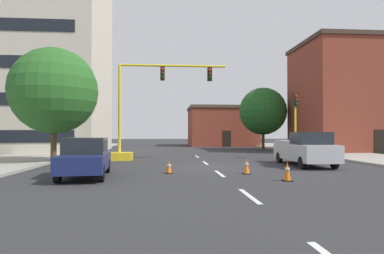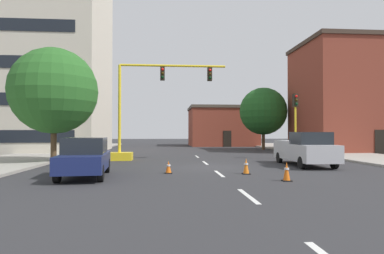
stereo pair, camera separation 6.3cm
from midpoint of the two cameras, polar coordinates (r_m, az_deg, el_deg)
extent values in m
plane|color=#2D2D30|center=(18.82, 3.33, -6.94)|extent=(160.00, 160.00, 0.00)
cube|color=#9E998E|center=(28.46, -25.50, -4.67)|extent=(6.00, 56.00, 0.14)
cube|color=#9E998E|center=(30.69, 25.34, -4.39)|extent=(6.00, 56.00, 0.14)
cube|color=silver|center=(10.56, 9.87, -11.68)|extent=(0.16, 2.40, 0.01)
cube|color=silver|center=(15.88, 4.85, -8.05)|extent=(0.16, 2.40, 0.01)
cube|color=silver|center=(21.29, 2.40, -6.23)|extent=(0.16, 2.40, 0.01)
cube|color=silver|center=(26.74, 0.95, -5.15)|extent=(0.16, 2.40, 0.01)
cube|color=beige|center=(39.10, -26.85, 13.02)|extent=(15.90, 11.29, 22.66)
cube|color=brown|center=(48.70, 5.27, -0.11)|extent=(9.42, 8.11, 5.32)
cube|color=#4C4238|center=(48.83, 5.27, 3.25)|extent=(9.72, 8.41, 0.40)
cube|color=black|center=(44.69, 6.18, -2.03)|extent=(1.10, 0.06, 2.20)
cube|color=brown|center=(37.41, 26.22, 4.35)|extent=(10.54, 8.40, 10.70)
cube|color=#3D2D23|center=(38.31, 26.16, 12.64)|extent=(10.84, 8.70, 0.40)
cube|color=black|center=(33.71, 29.96, -2.28)|extent=(1.10, 0.06, 2.20)
cube|color=yellow|center=(23.80, -12.41, -5.00)|extent=(1.80, 1.20, 0.55)
cylinder|color=yellow|center=(23.80, -12.38, 3.14)|extent=(0.20, 0.20, 6.20)
cylinder|color=yellow|center=(24.01, -3.22, 10.55)|extent=(7.56, 0.16, 0.16)
cube|color=black|center=(23.89, -5.06, 9.21)|extent=(0.32, 0.36, 0.95)
sphere|color=red|center=(23.76, -5.06, 9.94)|extent=(0.20, 0.20, 0.20)
sphere|color=#38280A|center=(23.71, -5.06, 9.27)|extent=(0.20, 0.20, 0.20)
sphere|color=black|center=(23.66, -5.07, 8.61)|extent=(0.20, 0.20, 0.20)
cube|color=black|center=(24.11, 3.15, 9.11)|extent=(0.32, 0.36, 0.95)
sphere|color=red|center=(23.97, 3.22, 9.84)|extent=(0.20, 0.20, 0.20)
sphere|color=#38280A|center=(23.92, 3.22, 9.18)|extent=(0.20, 0.20, 0.20)
sphere|color=black|center=(23.88, 3.22, 8.52)|extent=(0.20, 0.20, 0.20)
cylinder|color=yellow|center=(25.22, 17.56, 0.09)|extent=(0.14, 0.14, 4.80)
cube|color=black|center=(25.33, 17.54, 4.45)|extent=(0.32, 0.36, 0.95)
sphere|color=red|center=(25.18, 17.70, 5.11)|extent=(0.20, 0.20, 0.20)
sphere|color=#38280A|center=(25.15, 17.71, 4.47)|extent=(0.20, 0.20, 0.20)
sphere|color=black|center=(25.13, 17.71, 3.84)|extent=(0.20, 0.20, 0.20)
cylinder|color=#4C3823|center=(38.30, 12.32, -2.09)|extent=(0.36, 0.36, 2.36)
sphere|color=#1E511E|center=(38.36, 12.30, 2.69)|extent=(5.38, 5.38, 5.38)
cylinder|color=#4C3823|center=(22.43, -22.79, -2.63)|extent=(0.36, 0.36, 2.56)
sphere|color=#286023|center=(22.57, -22.74, 5.79)|extent=(5.41, 5.41, 5.41)
cube|color=#BCBCC1|center=(20.69, 18.97, -4.09)|extent=(2.09, 5.43, 0.95)
cube|color=#1E2328|center=(19.83, 19.96, -1.84)|extent=(1.87, 1.83, 0.70)
cube|color=#BCBCC1|center=(21.77, 17.76, -2.47)|extent=(2.05, 2.84, 0.16)
cylinder|color=black|center=(19.44, 23.53, -5.67)|extent=(0.23, 0.68, 0.68)
cylinder|color=black|center=(18.69, 18.59, -5.89)|extent=(0.23, 0.68, 0.68)
cylinder|color=black|center=(22.76, 19.29, -4.99)|extent=(0.23, 0.68, 0.68)
cylinder|color=black|center=(22.12, 14.98, -5.13)|extent=(0.23, 0.68, 0.68)
cube|color=navy|center=(15.28, -17.94, -5.71)|extent=(2.24, 4.65, 0.70)
cube|color=#1E2328|center=(15.33, -17.88, -3.07)|extent=(1.90, 2.44, 0.70)
cylinder|color=black|center=(16.94, -19.98, -6.41)|extent=(0.28, 0.70, 0.68)
cylinder|color=black|center=(16.73, -14.38, -6.50)|extent=(0.28, 0.70, 0.68)
cylinder|color=black|center=(13.96, -22.24, -7.59)|extent=(0.28, 0.70, 0.68)
cylinder|color=black|center=(13.70, -15.42, -7.75)|extent=(0.28, 0.70, 0.68)
cube|color=black|center=(15.87, 9.48, -7.99)|extent=(0.36, 0.36, 0.04)
cone|color=orange|center=(15.83, 9.48, -6.63)|extent=(0.28, 0.28, 0.72)
cylinder|color=white|center=(15.82, 9.48, -6.32)|extent=(0.19, 0.19, 0.08)
cube|color=black|center=(14.00, 16.22, -8.92)|extent=(0.36, 0.36, 0.04)
cone|color=orange|center=(13.95, 16.21, -7.33)|extent=(0.28, 0.28, 0.74)
cylinder|color=white|center=(13.94, 16.21, -6.96)|extent=(0.19, 0.19, 0.08)
cube|color=black|center=(15.96, -3.98, -7.96)|extent=(0.36, 0.36, 0.04)
cone|color=orange|center=(15.92, -3.98, -6.89)|extent=(0.28, 0.28, 0.56)
cylinder|color=white|center=(15.91, -3.98, -6.65)|extent=(0.19, 0.19, 0.08)
camera|label=1|loc=(0.03, -89.93, 0.00)|focal=30.76mm
camera|label=2|loc=(0.03, 90.07, 0.00)|focal=30.76mm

